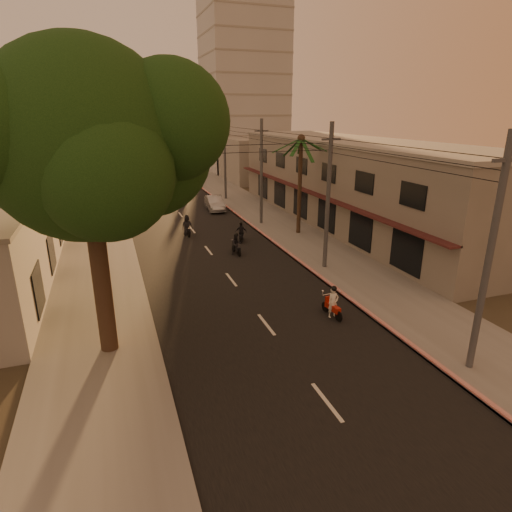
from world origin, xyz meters
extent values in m
plane|color=#383023|center=(0.00, 0.00, 0.00)|extent=(160.00, 160.00, 0.00)
cube|color=black|center=(0.00, 20.00, 0.01)|extent=(10.00, 140.00, 0.02)
cube|color=slate|center=(7.50, 20.00, 0.06)|extent=(5.00, 140.00, 0.12)
cube|color=slate|center=(-7.50, 20.00, 0.06)|extent=(5.00, 140.00, 0.12)
cube|color=red|center=(5.10, 15.00, 0.10)|extent=(0.20, 60.00, 0.20)
cube|color=gray|center=(14.00, 18.00, 3.50)|extent=(8.00, 34.00, 7.00)
cube|color=gray|center=(14.00, 18.00, 7.15)|extent=(8.20, 34.20, 0.30)
cube|color=#461D1C|center=(9.70, 18.00, 3.10)|extent=(0.80, 34.00, 0.12)
cube|color=#B7B5B2|center=(16.00, 56.00, 14.00)|extent=(12.00, 12.00, 28.00)
cylinder|color=black|center=(-7.00, 2.00, 3.00)|extent=(0.70, 0.70, 6.00)
cylinder|color=black|center=(-6.20, 2.40, 6.00)|extent=(1.22, 2.17, 3.04)
cylinder|color=black|center=(-7.60, 1.70, 6.20)|extent=(1.31, 1.49, 2.73)
sphere|color=black|center=(-7.00, 2.00, 8.50)|extent=(7.20, 7.20, 7.20)
sphere|color=black|center=(-4.80, 3.00, 8.00)|extent=(5.20, 5.20, 5.20)
sphere|color=black|center=(-8.80, 2.80, 8.20)|extent=(4.80, 4.80, 4.80)
sphere|color=black|center=(-6.40, 0.20, 7.60)|extent=(4.60, 4.60, 4.60)
sphere|color=black|center=(-4.00, 1.50, 9.20)|extent=(4.40, 4.40, 4.40)
sphere|color=black|center=(-5.80, 4.40, 9.60)|extent=(4.40, 4.40, 4.40)
cylinder|color=black|center=(8.00, 16.00, 3.80)|extent=(0.32, 0.32, 7.60)
sphere|color=black|center=(8.00, 16.00, 7.60)|extent=(0.60, 0.60, 0.60)
cylinder|color=#38383A|center=(6.20, -4.00, 4.50)|extent=(0.26, 0.26, 9.00)
cube|color=#38383A|center=(6.20, -4.00, 8.00)|extent=(1.20, 0.12, 0.12)
cylinder|color=#38383A|center=(6.20, 8.00, 4.50)|extent=(0.26, 0.26, 9.00)
cube|color=#38383A|center=(6.20, 8.00, 8.00)|extent=(1.20, 0.12, 0.12)
cylinder|color=#38383A|center=(6.20, 20.00, 4.50)|extent=(0.26, 0.26, 9.00)
cube|color=#38383A|center=(6.20, 20.00, 8.00)|extent=(1.20, 0.12, 0.12)
cylinder|color=#38383A|center=(6.20, 32.00, 4.50)|extent=(0.26, 0.26, 9.00)
cube|color=#38383A|center=(6.20, 32.00, 8.00)|extent=(1.20, 0.12, 0.12)
cylinder|color=#38383A|center=(6.20, 44.00, 4.50)|extent=(0.26, 0.26, 9.00)
cube|color=#38383A|center=(6.20, 44.00, 8.00)|extent=(1.20, 0.12, 0.12)
cube|color=gray|center=(14.00, 45.00, 3.00)|extent=(8.00, 14.00, 6.00)
cube|color=gray|center=(-14.00, 34.00, 2.20)|extent=(8.00, 14.00, 4.40)
cube|color=gray|center=(-14.00, 52.00, 3.50)|extent=(8.00, 14.00, 7.00)
cylinder|color=black|center=(3.28, 2.35, 0.26)|extent=(0.14, 0.52, 0.52)
cylinder|color=black|center=(3.38, 1.20, 0.26)|extent=(0.14, 0.52, 0.52)
cube|color=#B51D0D|center=(3.33, 1.70, 0.51)|extent=(0.35, 1.04, 0.28)
cube|color=#B51D0D|center=(3.29, 2.16, 0.65)|extent=(0.28, 0.12, 0.55)
cylinder|color=silver|center=(3.28, 2.27, 0.97)|extent=(0.51, 0.09, 0.04)
imported|color=silver|center=(3.33, 1.70, 0.78)|extent=(0.63, 0.47, 1.55)
sphere|color=black|center=(3.33, 1.70, 1.50)|extent=(0.28, 0.28, 0.28)
sphere|color=silver|center=(3.03, 2.23, 1.20)|extent=(0.11, 0.11, 0.11)
sphere|color=silver|center=(3.54, 2.28, 1.20)|extent=(0.11, 0.11, 0.11)
cylinder|color=black|center=(1.64, 13.13, 0.25)|extent=(0.12, 0.51, 0.50)
cylinder|color=black|center=(1.71, 12.01, 0.25)|extent=(0.12, 0.51, 0.50)
cube|color=black|center=(1.68, 12.50, 0.49)|extent=(0.31, 1.00, 0.27)
cube|color=black|center=(1.65, 12.95, 0.63)|extent=(0.27, 0.11, 0.54)
cylinder|color=silver|center=(1.64, 13.06, 0.94)|extent=(0.49, 0.07, 0.04)
imported|color=black|center=(1.68, 12.50, 0.75)|extent=(0.80, 0.66, 1.50)
sphere|color=black|center=(1.68, 12.50, 1.45)|extent=(0.27, 0.27, 0.27)
cylinder|color=black|center=(3.13, 16.00, 0.25)|extent=(0.26, 0.50, 0.50)
cylinder|color=black|center=(2.74, 14.96, 0.25)|extent=(0.26, 0.50, 0.50)
cube|color=black|center=(2.91, 15.42, 0.49)|extent=(0.57, 1.01, 0.27)
cube|color=black|center=(3.07, 15.84, 0.62)|extent=(0.28, 0.18, 0.53)
cylinder|color=silver|center=(3.10, 15.94, 0.94)|extent=(0.47, 0.21, 0.04)
imported|color=black|center=(2.91, 15.42, 0.75)|extent=(1.11, 0.93, 1.50)
sphere|color=black|center=(2.91, 15.42, 1.45)|extent=(0.27, 0.27, 0.27)
cylinder|color=black|center=(-0.71, 19.11, 0.27)|extent=(0.10, 0.55, 0.55)
cylinder|color=black|center=(-0.70, 17.89, 0.27)|extent=(0.10, 0.55, 0.55)
cube|color=black|center=(-0.71, 18.43, 0.54)|extent=(0.29, 1.08, 0.29)
cube|color=black|center=(-0.71, 18.92, 0.69)|extent=(0.30, 0.10, 0.59)
cylinder|color=silver|center=(-0.71, 19.03, 1.03)|extent=(0.54, 0.05, 0.04)
imported|color=black|center=(-0.71, 18.43, 0.82)|extent=(0.82, 0.54, 1.65)
sphere|color=black|center=(-0.71, 18.43, 1.60)|extent=(0.29, 0.29, 0.29)
cylinder|color=black|center=(2.18, 34.73, 0.30)|extent=(0.35, 0.59, 0.60)
cylinder|color=black|center=(1.62, 33.50, 0.30)|extent=(0.35, 0.59, 0.60)
cube|color=black|center=(1.87, 34.04, 0.59)|extent=(0.77, 1.20, 0.32)
cube|color=black|center=(2.09, 34.53, 0.75)|extent=(0.34, 0.23, 0.65)
cylinder|color=silver|center=(2.15, 34.65, 1.13)|extent=(0.56, 0.28, 0.04)
imported|color=black|center=(1.87, 34.04, 0.91)|extent=(1.68, 1.56, 1.81)
sphere|color=black|center=(1.87, 34.04, 1.76)|extent=(0.32, 0.32, 0.32)
imported|color=#A3A5AB|center=(3.68, 26.91, 0.72)|extent=(2.10, 4.56, 1.43)
cylinder|color=black|center=(2.06, 33.93, 0.26)|extent=(0.23, 0.52, 0.51)
cylinder|color=black|center=(1.74, 32.83, 0.26)|extent=(0.23, 0.52, 0.51)
cube|color=black|center=(1.88, 33.31, 0.50)|extent=(0.52, 1.04, 0.27)
cube|color=black|center=(2.01, 33.75, 0.64)|extent=(0.29, 0.16, 0.55)
cylinder|color=silver|center=(2.04, 33.86, 0.96)|extent=(0.49, 0.18, 0.04)
imported|color=black|center=(1.88, 33.31, 0.77)|extent=(1.01, 0.89, 1.53)
sphere|color=black|center=(1.88, 33.31, 1.48)|extent=(0.27, 0.27, 0.27)
camera|label=1|loc=(-6.35, -14.88, 9.51)|focal=30.00mm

